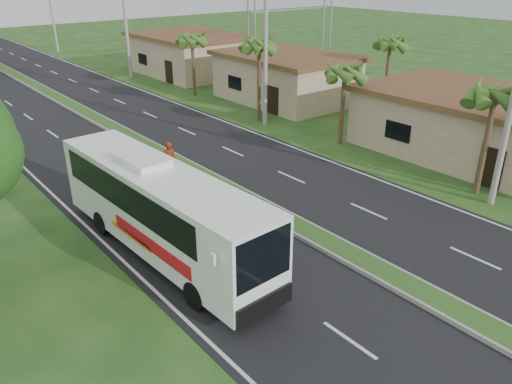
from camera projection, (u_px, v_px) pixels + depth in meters
ground at (420, 295)px, 16.48m from camera, size 180.00×180.00×0.00m
road_asphalt at (138, 142)px, 30.56m from camera, size 14.00×160.00×0.02m
median_strip at (138, 141)px, 30.52m from camera, size 1.20×160.00×0.18m
lane_edge_left at (24, 168)px, 26.71m from camera, size 0.12×160.00×0.01m
lane_edge_right at (226, 122)px, 34.42m from camera, size 0.12×160.00×0.01m
shop_near at (477, 124)px, 28.03m from camera, size 8.60×12.60×3.52m
shop_mid at (286, 77)px, 39.26m from camera, size 7.60×10.60×3.67m
shop_far at (190, 54)px, 49.08m from camera, size 8.60×11.60×3.82m
palm_verge_a at (496, 95)px, 21.80m from camera, size 2.40×2.40×5.45m
palm_verge_b at (345, 71)px, 28.53m from camera, size 2.40×2.40×5.05m
palm_verge_c at (259, 45)px, 32.79m from camera, size 2.40×2.40×5.85m
palm_verge_d at (192, 39)px, 39.65m from camera, size 2.40×2.40×5.25m
palm_behind_shop at (390, 43)px, 35.06m from camera, size 2.40×2.40×5.65m
utility_pole_b at (265, 28)px, 31.43m from camera, size 3.20×0.28×12.00m
utility_pole_c at (125, 15)px, 45.76m from camera, size 1.60×0.28×11.00m
utility_pole_d at (51, 6)px, 59.95m from camera, size 1.60×0.28×10.50m
billboard_lattice at (292, 0)px, 47.43m from camera, size 10.18×1.18×12.07m
coach_bus_main at (160, 205)px, 18.10m from camera, size 2.76×11.18×3.59m
motorcyclist at (170, 171)px, 23.84m from camera, size 1.68×0.91×2.42m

